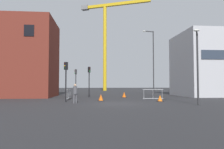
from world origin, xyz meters
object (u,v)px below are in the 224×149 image
object	(u,v)px
streetlamp_tall	(152,59)
streetlamp_short	(197,61)
construction_crane	(107,32)
traffic_light_median	(89,77)
pedestrian_walking	(75,92)
traffic_cone_striped	(124,95)
traffic_cone_by_barrier	(160,98)
traffic_cone_orange	(101,98)
traffic_light_near	(76,78)
traffic_light_far	(66,75)

from	to	relation	value
streetlamp_tall	streetlamp_short	world-z (taller)	streetlamp_tall
construction_crane	streetlamp_short	xyz separation A→B (m)	(4.57, -38.05, -11.55)
traffic_light_median	pedestrian_walking	world-z (taller)	traffic_light_median
traffic_cone_striped	traffic_light_median	bearing A→B (deg)	165.67
construction_crane	traffic_cone_by_barrier	bearing A→B (deg)	-85.11
pedestrian_walking	traffic_cone_orange	size ratio (longest dim) A/B	2.62
streetlamp_tall	traffic_light_near	world-z (taller)	streetlamp_tall
traffic_light_far	pedestrian_walking	world-z (taller)	traffic_light_far
streetlamp_short	traffic_light_median	xyz separation A→B (m)	(-8.35, 11.37, -0.82)
streetlamp_short	traffic_cone_orange	distance (m)	9.35
construction_crane	traffic_cone_striped	xyz separation A→B (m)	(0.46, -27.76, -14.61)
streetlamp_tall	traffic_light_near	size ratio (longest dim) A/B	2.34
pedestrian_walking	traffic_cone_orange	distance (m)	3.41
streetlamp_tall	traffic_light_median	xyz separation A→B (m)	(-8.45, -1.30, -2.50)
traffic_light_median	traffic_cone_by_barrier	size ratio (longest dim) A/B	6.20
traffic_cone_striped	traffic_cone_by_barrier	distance (m)	6.74
construction_crane	traffic_cone_orange	bearing A→B (deg)	-94.41
streetlamp_tall	traffic_light_median	world-z (taller)	streetlamp_tall
traffic_light_median	traffic_cone_by_barrier	bearing A→B (deg)	-47.71
construction_crane	traffic_cone_orange	distance (m)	35.98
traffic_cone_striped	traffic_light_near	bearing A→B (deg)	137.84
traffic_light_median	traffic_cone_orange	xyz separation A→B (m)	(1.26, -6.11, -2.26)
traffic_light_near	traffic_light_far	world-z (taller)	traffic_light_near
traffic_light_near	traffic_cone_orange	distance (m)	11.42
construction_crane	traffic_light_median	size ratio (longest dim) A/B	5.90
streetlamp_short	traffic_light_median	size ratio (longest dim) A/B	1.46
streetlamp_short	traffic_cone_striped	distance (m)	11.49
streetlamp_tall	traffic_cone_orange	size ratio (longest dim) A/B	14.21
streetlamp_tall	traffic_cone_orange	distance (m)	11.38
traffic_light_near	traffic_light_far	distance (m)	11.77
traffic_light_near	traffic_light_median	world-z (taller)	traffic_light_median
traffic_light_far	traffic_light_median	xyz separation A→B (m)	(1.96, 7.18, 0.10)
pedestrian_walking	traffic_cone_by_barrier	size ratio (longest dim) A/B	2.67
streetlamp_short	traffic_cone_orange	xyz separation A→B (m)	(-7.10, 5.27, -3.07)
streetlamp_short	traffic_cone_striped	xyz separation A→B (m)	(-4.10, 10.29, -3.06)
traffic_cone_striped	traffic_cone_by_barrier	xyz separation A→B (m)	(2.45, -6.28, -0.02)
streetlamp_short	streetlamp_tall	bearing A→B (deg)	89.53
traffic_light_far	pedestrian_walking	size ratio (longest dim) A/B	2.22
traffic_light_near	pedestrian_walking	distance (m)	13.31
construction_crane	streetlamp_short	distance (m)	40.02
construction_crane	traffic_light_median	world-z (taller)	construction_crane
streetlamp_tall	pedestrian_walking	bearing A→B (deg)	-133.72
streetlamp_tall	traffic_light_far	distance (m)	13.68
traffic_cone_by_barrier	construction_crane	bearing A→B (deg)	94.89
traffic_light_near	traffic_light_median	distance (m)	5.02
pedestrian_walking	traffic_cone_by_barrier	bearing A→B (deg)	9.00
construction_crane	streetlamp_short	size ratio (longest dim) A/B	4.05
streetlamp_tall	traffic_cone_striped	bearing A→B (deg)	-150.41
construction_crane	pedestrian_walking	bearing A→B (deg)	-97.73
construction_crane	traffic_cone_by_barrier	distance (m)	37.16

